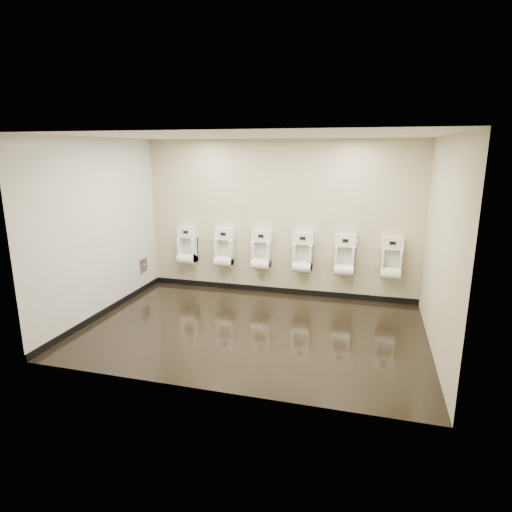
{
  "coord_description": "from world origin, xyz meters",
  "views": [
    {
      "loc": [
        1.61,
        -5.73,
        2.61
      ],
      "look_at": [
        -0.1,
        0.55,
        0.99
      ],
      "focal_mm": 30.0,
      "sensor_mm": 36.0,
      "label": 1
    }
  ],
  "objects_px": {
    "access_panel": "(143,265)",
    "urinal_5": "(391,261)",
    "urinal_0": "(187,248)",
    "urinal_3": "(303,255)",
    "urinal_4": "(345,258)",
    "urinal_1": "(224,250)",
    "urinal_2": "(262,253)"
  },
  "relations": [
    {
      "from": "urinal_1",
      "to": "urinal_4",
      "type": "xyz_separation_m",
      "value": [
        2.21,
        0.0,
        0.0
      ]
    },
    {
      "from": "urinal_0",
      "to": "urinal_3",
      "type": "height_order",
      "value": "same"
    },
    {
      "from": "urinal_1",
      "to": "urinal_0",
      "type": "bearing_deg",
      "value": 180.0
    },
    {
      "from": "urinal_3",
      "to": "urinal_2",
      "type": "bearing_deg",
      "value": 180.0
    },
    {
      "from": "urinal_5",
      "to": "access_panel",
      "type": "bearing_deg",
      "value": -174.56
    },
    {
      "from": "urinal_1",
      "to": "urinal_2",
      "type": "xyz_separation_m",
      "value": [
        0.72,
        0.0,
        0.0
      ]
    },
    {
      "from": "urinal_3",
      "to": "access_panel",
      "type": "bearing_deg",
      "value": -171.82
    },
    {
      "from": "access_panel",
      "to": "urinal_1",
      "type": "distance_m",
      "value": 1.56
    },
    {
      "from": "urinal_3",
      "to": "urinal_5",
      "type": "relative_size",
      "value": 1.0
    },
    {
      "from": "urinal_5",
      "to": "urinal_0",
      "type": "bearing_deg",
      "value": 180.0
    },
    {
      "from": "urinal_3",
      "to": "urinal_4",
      "type": "height_order",
      "value": "same"
    },
    {
      "from": "urinal_0",
      "to": "urinal_1",
      "type": "xyz_separation_m",
      "value": [
        0.75,
        0.0,
        0.0
      ]
    },
    {
      "from": "urinal_0",
      "to": "urinal_4",
      "type": "xyz_separation_m",
      "value": [
        2.97,
        0.0,
        0.0
      ]
    },
    {
      "from": "urinal_0",
      "to": "urinal_3",
      "type": "distance_m",
      "value": 2.23
    },
    {
      "from": "access_panel",
      "to": "urinal_4",
      "type": "height_order",
      "value": "urinal_4"
    },
    {
      "from": "urinal_1",
      "to": "urinal_2",
      "type": "bearing_deg",
      "value": 0.0
    },
    {
      "from": "urinal_3",
      "to": "urinal_4",
      "type": "xyz_separation_m",
      "value": [
        0.74,
        0.0,
        0.0
      ]
    },
    {
      "from": "access_panel",
      "to": "urinal_1",
      "type": "bearing_deg",
      "value": 16.06
    },
    {
      "from": "urinal_5",
      "to": "urinal_1",
      "type": "bearing_deg",
      "value": 180.0
    },
    {
      "from": "access_panel",
      "to": "urinal_4",
      "type": "distance_m",
      "value": 3.72
    },
    {
      "from": "urinal_2",
      "to": "urinal_3",
      "type": "bearing_deg",
      "value": 0.0
    },
    {
      "from": "access_panel",
      "to": "urinal_1",
      "type": "height_order",
      "value": "urinal_1"
    },
    {
      "from": "access_panel",
      "to": "urinal_5",
      "type": "relative_size",
      "value": 0.35
    },
    {
      "from": "urinal_0",
      "to": "urinal_5",
      "type": "distance_m",
      "value": 3.74
    },
    {
      "from": "access_panel",
      "to": "urinal_0",
      "type": "height_order",
      "value": "urinal_0"
    },
    {
      "from": "urinal_1",
      "to": "urinal_2",
      "type": "distance_m",
      "value": 0.72
    },
    {
      "from": "urinal_2",
      "to": "urinal_5",
      "type": "xyz_separation_m",
      "value": [
        2.27,
        0.0,
        0.0
      ]
    },
    {
      "from": "urinal_1",
      "to": "urinal_4",
      "type": "relative_size",
      "value": 1.0
    },
    {
      "from": "urinal_4",
      "to": "urinal_5",
      "type": "relative_size",
      "value": 1.0
    },
    {
      "from": "urinal_5",
      "to": "urinal_4",
      "type": "bearing_deg",
      "value": 180.0
    },
    {
      "from": "urinal_3",
      "to": "urinal_5",
      "type": "xyz_separation_m",
      "value": [
        1.51,
        0.0,
        0.0
      ]
    },
    {
      "from": "access_panel",
      "to": "urinal_4",
      "type": "relative_size",
      "value": 0.35
    }
  ]
}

